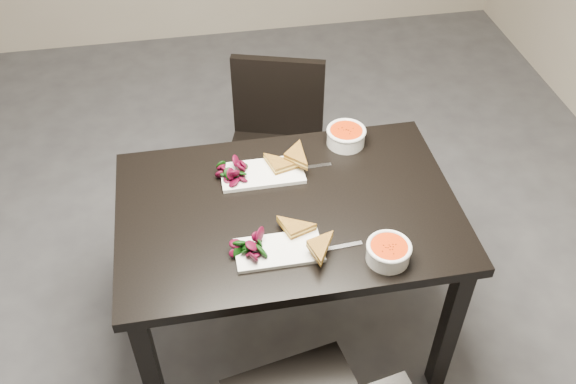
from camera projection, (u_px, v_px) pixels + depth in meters
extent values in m
plane|color=#47474C|center=(175.00, 322.00, 2.75)|extent=(5.00, 5.00, 0.00)
cube|color=black|center=(288.00, 211.00, 2.23)|extent=(1.20, 0.80, 0.04)
cube|color=black|center=(152.00, 376.00, 2.17)|extent=(0.06, 0.06, 0.71)
cube|color=black|center=(449.00, 329.00, 2.31)|extent=(0.06, 0.06, 0.71)
cube|color=black|center=(148.00, 234.00, 2.66)|extent=(0.06, 0.06, 0.71)
cube|color=black|center=(394.00, 202.00, 2.80)|extent=(0.06, 0.06, 0.71)
cube|color=black|center=(273.00, 160.00, 2.89)|extent=(0.53, 0.53, 0.04)
cube|color=black|center=(231.00, 219.00, 2.93)|extent=(0.05, 0.05, 0.41)
cube|color=black|center=(307.00, 226.00, 2.90)|extent=(0.05, 0.05, 0.41)
cube|color=black|center=(244.00, 169.00, 3.19)|extent=(0.05, 0.05, 0.41)
cube|color=black|center=(314.00, 174.00, 3.16)|extent=(0.05, 0.05, 0.41)
cube|color=black|center=(278.00, 97.00, 2.88)|extent=(0.41, 0.16, 0.40)
cube|color=white|center=(279.00, 250.00, 2.05)|extent=(0.29, 0.14, 0.01)
cylinder|color=white|center=(388.00, 253.00, 2.02)|extent=(0.14, 0.14, 0.05)
cylinder|color=#E43A0A|center=(389.00, 248.00, 2.00)|extent=(0.12, 0.12, 0.02)
torus|color=white|center=(389.00, 247.00, 2.00)|extent=(0.15, 0.15, 0.01)
cube|color=silver|center=(336.00, 247.00, 2.07)|extent=(0.18, 0.03, 0.00)
cube|color=white|center=(262.00, 173.00, 2.33)|extent=(0.31, 0.15, 0.02)
cylinder|color=white|center=(346.00, 137.00, 2.45)|extent=(0.15, 0.15, 0.06)
cylinder|color=#E43A0A|center=(346.00, 132.00, 2.44)|extent=(0.13, 0.13, 0.02)
torus|color=white|center=(346.00, 131.00, 2.43)|extent=(0.15, 0.15, 0.01)
cube|color=silver|center=(308.00, 167.00, 2.36)|extent=(0.18, 0.02, 0.00)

